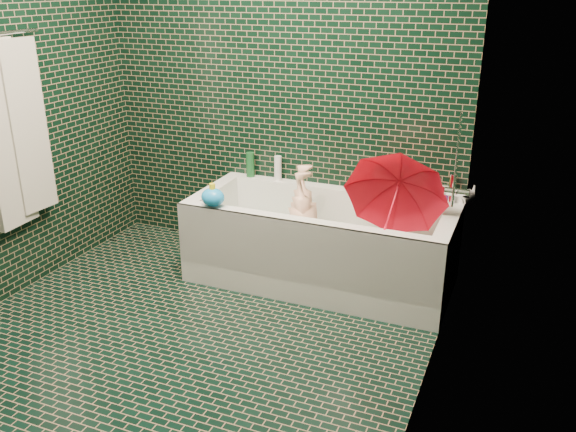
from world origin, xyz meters
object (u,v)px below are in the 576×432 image
at_px(child, 308,235).
at_px(bath_toy, 213,197).
at_px(umbrella, 392,205).
at_px(rubber_duck, 402,191).
at_px(bathtub, 320,252).

bearing_deg(child, bath_toy, -70.51).
relative_size(child, umbrella, 1.49).
relative_size(child, rubber_duck, 7.83).
relative_size(umbrella, rubber_duck, 5.25).
xyz_separation_m(bathtub, bath_toy, (-0.61, -0.32, 0.40)).
relative_size(umbrella, bath_toy, 3.32).
bearing_deg(bathtub, rubber_duck, 35.48).
relative_size(bathtub, rubber_duck, 14.70).
bearing_deg(bath_toy, umbrella, -4.76).
bearing_deg(umbrella, child, 176.11).
relative_size(rubber_duck, bath_toy, 0.63).
xyz_separation_m(child, umbrella, (0.56, -0.07, 0.31)).
xyz_separation_m(bathtub, umbrella, (0.47, -0.06, 0.41)).
height_order(child, bath_toy, bath_toy).
bearing_deg(rubber_duck, child, -153.03).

